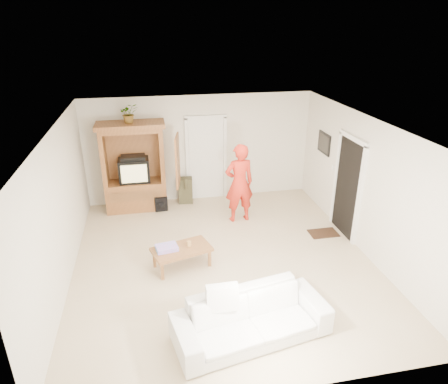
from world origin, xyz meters
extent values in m
plane|color=tan|center=(0.00, 0.00, 0.00)|extent=(6.00, 6.00, 0.00)
plane|color=white|center=(0.00, 0.00, 2.60)|extent=(6.00, 6.00, 0.00)
plane|color=silver|center=(0.00, 3.00, 1.30)|extent=(5.50, 0.00, 5.50)
plane|color=silver|center=(0.00, -3.00, 1.30)|extent=(5.50, 0.00, 5.50)
plane|color=silver|center=(-2.75, 0.00, 1.30)|extent=(0.00, 6.00, 6.00)
plane|color=silver|center=(2.75, 0.00, 1.30)|extent=(0.00, 6.00, 6.00)
cube|color=#9A5B2F|center=(-1.60, 2.65, 0.35)|extent=(1.40, 0.60, 0.70)
cube|color=#9A5B2F|center=(-2.25, 2.65, 1.30)|extent=(0.10, 0.60, 1.20)
cube|color=#9A5B2F|center=(-0.95, 2.65, 1.30)|extent=(0.10, 0.60, 1.20)
cube|color=#9A5B2F|center=(-1.60, 2.92, 1.30)|extent=(1.40, 0.06, 1.20)
cube|color=#9A5B2F|center=(-1.60, 2.65, 1.95)|extent=(1.40, 0.60, 0.10)
cube|color=#9A5B2F|center=(-1.60, 2.65, 2.05)|extent=(1.52, 0.68, 0.10)
cube|color=#9A5B2F|center=(-0.62, 2.18, 1.30)|extent=(0.16, 0.67, 1.15)
cube|color=black|center=(-1.60, 2.68, 0.97)|extent=(0.70, 0.52, 0.55)
cube|color=tan|center=(-1.60, 2.41, 0.98)|extent=(0.58, 0.02, 0.42)
cube|color=black|center=(-1.60, 2.65, 1.29)|extent=(0.55, 0.35, 0.08)
cube|color=olive|center=(-1.60, 2.37, 0.45)|extent=(1.19, 0.03, 0.25)
cube|color=white|center=(0.15, 2.97, 1.02)|extent=(0.85, 0.05, 2.04)
cube|color=black|center=(2.73, 0.60, 1.02)|extent=(0.05, 0.90, 2.04)
cube|color=black|center=(2.73, 1.90, 1.60)|extent=(0.03, 0.60, 0.48)
cube|color=#382316|center=(2.30, 0.60, 0.01)|extent=(0.60, 0.40, 0.02)
imported|color=#4C7238|center=(-1.60, 2.63, 2.31)|extent=(0.45, 0.42, 0.43)
imported|color=red|center=(0.67, 1.58, 0.90)|extent=(0.69, 0.49, 1.79)
imported|color=silver|center=(0.02, -2.01, 0.32)|extent=(2.33, 1.26, 0.65)
cube|color=olive|center=(-0.78, -0.05, 0.36)|extent=(1.16, 0.84, 0.06)
cube|color=olive|center=(-1.16, -0.39, 0.17)|extent=(0.07, 0.07, 0.33)
cube|color=olive|center=(-1.28, 0.03, 0.17)|extent=(0.07, 0.07, 0.33)
cube|color=olive|center=(-0.28, -0.13, 0.17)|extent=(0.07, 0.07, 0.33)
cube|color=olive|center=(-0.41, 0.29, 0.17)|extent=(0.07, 0.07, 0.33)
cube|color=#F953C5|center=(-1.05, -0.05, 0.43)|extent=(0.42, 0.34, 0.08)
cylinder|color=tan|center=(-0.64, 0.00, 0.44)|extent=(0.08, 0.08, 0.10)
camera|label=1|loc=(-1.22, -6.32, 4.21)|focal=32.00mm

